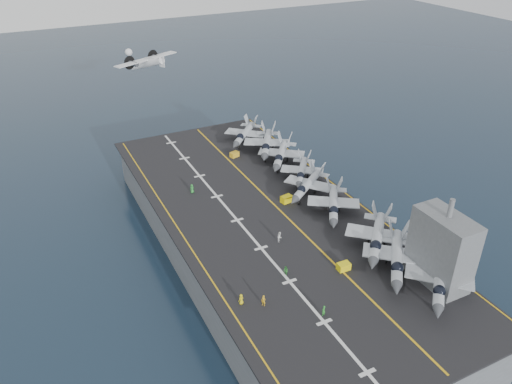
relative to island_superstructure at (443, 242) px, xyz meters
name	(u,v)px	position (x,y,z in m)	size (l,w,h in m)	color
ground	(265,255)	(-15.00, 30.00, -17.90)	(500.00, 500.00, 0.00)	#142135
hull	(265,235)	(-15.00, 30.00, -12.90)	(36.00, 90.00, 10.00)	#56595E
flight_deck	(265,214)	(-15.00, 30.00, -7.70)	(38.00, 92.00, 0.40)	black
foul_line	(279,209)	(-12.00, 30.00, -7.48)	(0.35, 90.00, 0.02)	gold
landing_centerline	(237,220)	(-21.00, 30.00, -7.48)	(0.50, 90.00, 0.02)	silver
deck_edge_port	(182,235)	(-32.00, 30.00, -7.48)	(0.25, 90.00, 0.02)	gold
deck_edge_stbd	(343,192)	(3.50, 30.00, -7.48)	(0.25, 90.00, 0.02)	gold
island_superstructure	(443,242)	(0.00, 0.00, 0.00)	(5.00, 10.00, 15.00)	#56595E
fighter_jet_0	(440,279)	(-1.92, -2.41, -4.82)	(18.25, 18.17, 5.37)	#9DA5AF
fighter_jet_1	(397,256)	(-4.09, 4.79, -4.64)	(19.05, 19.66, 5.72)	#91989E
fighter_jet_2	(377,236)	(-3.32, 10.78, -4.66)	(19.21, 19.40, 5.69)	#99A2AA
fighter_jet_3	(334,203)	(-3.62, 23.54, -4.90)	(16.66, 17.99, 5.20)	#9099A0
fighter_jet_4	(307,184)	(-4.11, 32.24, -4.93)	(17.74, 16.74, 5.13)	#9BA3AD
fighter_jet_5	(302,171)	(-1.84, 38.20, -5.10)	(15.62, 16.57, 4.79)	#9DA6AE
fighter_jet_6	(281,153)	(-2.06, 47.10, -4.75)	(18.03, 18.98, 5.50)	gray
fighter_jet_7	(267,143)	(-2.35, 53.62, -4.63)	(18.05, 19.87, 5.74)	gray
fighter_jet_8	(244,133)	(-4.42, 61.68, -4.86)	(17.79, 18.02, 5.28)	#9FA7B0
tow_cart_a	(344,266)	(-11.56, 8.68, -6.87)	(2.13, 1.41, 1.26)	yellow
tow_cart_b	(287,199)	(-9.26, 31.69, -6.82)	(2.49, 1.83, 1.37)	yellow
tow_cart_c	(234,154)	(-10.03, 55.47, -6.89)	(2.31, 1.83, 1.22)	gold
crew_0	(241,299)	(-30.05, 8.81, -6.60)	(1.22, 0.96, 1.80)	gold
crew_1	(264,301)	(-27.23, 6.98, -6.56)	(1.25, 1.36, 1.88)	gold
crew_2	(286,271)	(-20.73, 11.76, -6.67)	(0.81, 1.09, 1.65)	#2E8C32
crew_5	(192,189)	(-25.00, 43.75, -6.53)	(1.36, 1.13, 1.94)	#268C33
crew_6	(324,311)	(-20.34, 1.26, -6.60)	(1.27, 1.07, 1.79)	#238428
crew_7	(280,237)	(-17.09, 20.38, -6.52)	(1.36, 1.41, 1.97)	white
transport_plane	(147,64)	(-19.95, 89.85, 7.63)	(23.87, 20.86, 4.72)	silver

